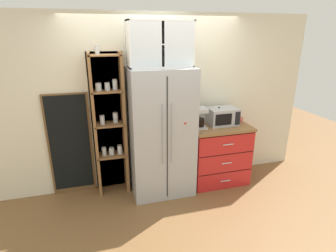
{
  "coord_description": "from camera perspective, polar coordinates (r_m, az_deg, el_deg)",
  "views": [
    {
      "loc": [
        -0.89,
        -3.48,
        2.28
      ],
      "look_at": [
        0.1,
        0.03,
        1.01
      ],
      "focal_mm": 29.03,
      "sensor_mm": 36.0,
      "label": 1
    }
  ],
  "objects": [
    {
      "name": "ground_plane",
      "position": [
        4.26,
        -1.21,
        -13.27
      ],
      "size": [
        10.62,
        10.62,
        0.0
      ],
      "primitive_type": "plane",
      "color": "brown"
    },
    {
      "name": "bottle_clear",
      "position": [
        4.21,
        10.57,
        1.89
      ],
      "size": [
        0.06,
        0.06,
        0.28
      ],
      "color": "silver",
      "rests_on": "counter_cabinet"
    },
    {
      "name": "mug_red",
      "position": [
        4.39,
        14.68,
        1.32
      ],
      "size": [
        0.11,
        0.07,
        0.1
      ],
      "color": "red",
      "rests_on": "counter_cabinet"
    },
    {
      "name": "microwave",
      "position": [
        4.23,
        11.35,
        2.03
      ],
      "size": [
        0.44,
        0.33,
        0.26
      ],
      "color": "#ADAFB5",
      "rests_on": "counter_cabinet"
    },
    {
      "name": "upper_cabinet",
      "position": [
        3.67,
        -1.77,
        16.85
      ],
      "size": [
        0.85,
        0.32,
        0.59
      ],
      "color": "silver",
      "rests_on": "refrigerator"
    },
    {
      "name": "counter_cabinet",
      "position": [
        4.37,
        10.42,
        -5.7
      ],
      "size": [
        0.92,
        0.62,
        0.93
      ],
      "color": "red",
      "rests_on": "ground"
    },
    {
      "name": "chalkboard_menu",
      "position": [
        4.12,
        -19.82,
        -3.77
      ],
      "size": [
        0.6,
        0.04,
        1.5
      ],
      "color": "brown",
      "rests_on": "ground"
    },
    {
      "name": "wall_back_cream",
      "position": [
        4.11,
        -2.74,
        4.95
      ],
      "size": [
        4.93,
        0.1,
        2.55
      ],
      "primitive_type": "cube",
      "color": "silver",
      "rests_on": "ground"
    },
    {
      "name": "refrigerator",
      "position": [
        3.87,
        -1.42,
        -1.42
      ],
      "size": [
        0.88,
        0.66,
        1.84
      ],
      "color": "#ADAFB5",
      "rests_on": "ground"
    },
    {
      "name": "pantry_shelf_column",
      "position": [
        3.96,
        -12.24,
        0.66
      ],
      "size": [
        0.48,
        0.31,
        2.12
      ],
      "color": "brown",
      "rests_on": "ground"
    },
    {
      "name": "mug_sage",
      "position": [
        4.14,
        11.13,
        0.51
      ],
      "size": [
        0.12,
        0.09,
        0.1
      ],
      "color": "#8CA37F",
      "rests_on": "counter_cabinet"
    },
    {
      "name": "coffee_maker",
      "position": [
        4.02,
        6.65,
        1.79
      ],
      "size": [
        0.17,
        0.2,
        0.31
      ],
      "color": "#B7B7BC",
      "rests_on": "counter_cabinet"
    }
  ]
}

